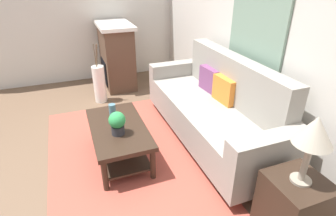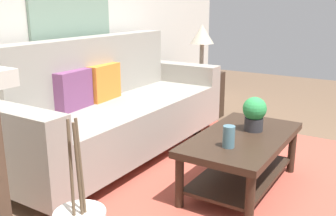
{
  "view_description": "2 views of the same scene",
  "coord_description": "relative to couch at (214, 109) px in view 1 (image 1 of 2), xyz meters",
  "views": [
    {
      "loc": [
        2.59,
        0.04,
        2.03
      ],
      "look_at": [
        -0.21,
        1.11,
        0.46
      ],
      "focal_mm": 28.92,
      "sensor_mm": 36.0,
      "label": 1
    },
    {
      "loc": [
        -2.59,
        -0.49,
        1.37
      ],
      "look_at": [
        0.04,
        1.15,
        0.52
      ],
      "focal_mm": 40.87,
      "sensor_mm": 36.0,
      "label": 2
    }
  ],
  "objects": [
    {
      "name": "throw_pillow_orange",
      "position": [
        0.0,
        0.12,
        0.25
      ],
      "size": [
        0.37,
        0.15,
        0.32
      ],
      "primitive_type": "cube",
      "rotation": [
        0.0,
        0.0,
        0.08
      ],
      "color": "orange",
      "rests_on": "couch"
    },
    {
      "name": "couch",
      "position": [
        0.0,
        0.0,
        0.0
      ],
      "size": [
        2.39,
        0.84,
        1.08
      ],
      "color": "gray",
      "rests_on": "ground_plane"
    },
    {
      "name": "tabletop_vase",
      "position": [
        -0.3,
        -1.23,
        0.07
      ],
      "size": [
        0.08,
        0.08,
        0.15
      ],
      "primitive_type": "cylinder",
      "color": "slate",
      "rests_on": "coffee_table"
    },
    {
      "name": "framed_painting",
      "position": [
        0.0,
        0.47,
        1.0
      ],
      "size": [
        0.97,
        0.03,
        0.91
      ],
      "primitive_type": "cube",
      "color": "gray"
    },
    {
      "name": "wall_left",
      "position": [
        -2.87,
        -1.09,
        0.92
      ],
      "size": [
        0.1,
        5.15,
        2.7
      ],
      "primitive_type": "cube",
      "color": "silver",
      "rests_on": "ground_plane"
    },
    {
      "name": "floor_vase_branch_c",
      "position": [
        -1.67,
        -1.22,
        0.36
      ],
      "size": [
        0.03,
        0.01,
        0.36
      ],
      "primitive_type": "cylinder",
      "rotation": [
        0.0,
        -0.04,
        0.0
      ],
      "color": "brown",
      "rests_on": "floor_vase"
    },
    {
      "name": "area_rug",
      "position": [
        0.03,
        -1.17,
        -0.43
      ],
      "size": [
        2.85,
        1.74,
        0.01
      ],
      "primitive_type": "cube",
      "color": "#B24C3D",
      "rests_on": "ground_plane"
    },
    {
      "name": "ground_plane",
      "position": [
        0.03,
        -1.67,
        -0.43
      ],
      "size": [
        9.69,
        9.69,
        0.0
      ],
      "primitive_type": "plane",
      "color": "brown"
    },
    {
      "name": "side_table",
      "position": [
        1.49,
        -0.1,
        -0.15
      ],
      "size": [
        0.44,
        0.44,
        0.56
      ],
      "primitive_type": "cube",
      "color": "#332319",
      "rests_on": "ground_plane"
    },
    {
      "name": "floor_vase_branch_a",
      "position": [
        -1.64,
        -1.21,
        0.36
      ],
      "size": [
        0.03,
        0.05,
        0.36
      ],
      "primitive_type": "cylinder",
      "rotation": [
        -0.09,
        0.04,
        0.0
      ],
      "color": "brown",
      "rests_on": "floor_vase"
    },
    {
      "name": "wall_back",
      "position": [
        0.03,
        0.54,
        0.92
      ],
      "size": [
        5.69,
        0.1,
        2.7
      ],
      "primitive_type": "cube",
      "color": "silver",
      "rests_on": "ground_plane"
    },
    {
      "name": "table_lamp",
      "position": [
        1.49,
        -0.1,
        0.56
      ],
      "size": [
        0.28,
        0.28,
        0.57
      ],
      "color": "gray",
      "rests_on": "side_table"
    },
    {
      "name": "floor_vase",
      "position": [
        -1.66,
        -1.21,
        -0.12
      ],
      "size": [
        0.2,
        0.2,
        0.62
      ],
      "primitive_type": "cylinder",
      "color": "white",
      "rests_on": "ground_plane"
    },
    {
      "name": "potted_plant_tabletop",
      "position": [
        0.13,
        -1.25,
        0.14
      ],
      "size": [
        0.18,
        0.18,
        0.26
      ],
      "color": "#2D2D33",
      "rests_on": "coffee_table"
    },
    {
      "name": "fireplace",
      "position": [
        -2.27,
        -0.78,
        0.15
      ],
      "size": [
        1.02,
        0.58,
        1.16
      ],
      "color": "brown",
      "rests_on": "ground_plane"
    },
    {
      "name": "coffee_table",
      "position": [
        -0.03,
        -1.22,
        -0.12
      ],
      "size": [
        1.1,
        0.6,
        0.43
      ],
      "color": "#332319",
      "rests_on": "ground_plane"
    },
    {
      "name": "throw_pillow_plum",
      "position": [
        -0.38,
        0.12,
        0.25
      ],
      "size": [
        0.37,
        0.15,
        0.32
      ],
      "primitive_type": "cube",
      "rotation": [
        0.0,
        0.0,
        0.08
      ],
      "color": "#7A4270",
      "rests_on": "couch"
    },
    {
      "name": "floor_vase_branch_b",
      "position": [
        -1.67,
        -1.19,
        0.36
      ],
      "size": [
        0.04,
        0.04,
        0.36
      ],
      "primitive_type": "cylinder",
      "rotation": [
        -0.08,
        0.09,
        0.0
      ],
      "color": "brown",
      "rests_on": "floor_vase"
    }
  ]
}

